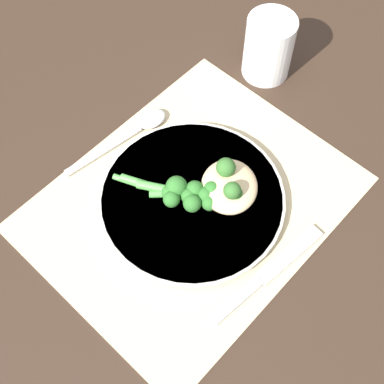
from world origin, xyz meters
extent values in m
plane|color=#332319|center=(0.00, 0.00, 0.00)|extent=(3.00, 3.00, 0.00)
cube|color=#C6B289|center=(0.00, 0.00, 0.00)|extent=(0.45, 0.36, 0.00)
cylinder|color=silver|center=(0.00, 0.00, 0.01)|extent=(0.26, 0.26, 0.01)
cylinder|color=beige|center=(0.00, 0.00, 0.02)|extent=(0.27, 0.27, 0.01)
ellipsoid|color=#DBBC89|center=(-0.04, 0.03, 0.03)|extent=(0.12, 0.12, 0.03)
sphere|color=#336628|center=(-0.03, 0.05, 0.05)|extent=(0.03, 0.03, 0.03)
sphere|color=#336628|center=(-0.05, 0.02, 0.06)|extent=(0.03, 0.03, 0.03)
cylinder|color=#51A847|center=(0.00, -0.01, 0.02)|extent=(0.09, 0.09, 0.01)
sphere|color=#2D6B28|center=(-0.04, 0.04, 0.03)|extent=(0.02, 0.02, 0.02)
sphere|color=#2D6B28|center=(-0.04, 0.05, 0.03)|extent=(0.03, 0.03, 0.03)
sphere|color=#2D6B28|center=(-0.05, 0.03, 0.03)|extent=(0.03, 0.03, 0.03)
cylinder|color=#51A847|center=(0.02, -0.03, 0.02)|extent=(0.06, 0.09, 0.01)
sphere|color=#2D6B28|center=(-0.01, 0.02, 0.03)|extent=(0.03, 0.03, 0.03)
sphere|color=#2D6B28|center=(-0.01, 0.03, 0.03)|extent=(0.02, 0.02, 0.02)
sphere|color=#2D6B28|center=(-0.02, 0.02, 0.03)|extent=(0.03, 0.03, 0.03)
cylinder|color=#51A847|center=(0.03, -0.05, 0.02)|extent=(0.05, 0.10, 0.01)
sphere|color=#2D6B28|center=(0.01, 0.00, 0.03)|extent=(0.02, 0.02, 0.02)
sphere|color=#2D6B28|center=(0.01, 0.01, 0.03)|extent=(0.03, 0.03, 0.03)
sphere|color=#2D6B28|center=(-0.01, 0.00, 0.03)|extent=(0.03, 0.03, 0.03)
cylinder|color=#51A847|center=(0.04, -0.07, 0.02)|extent=(0.04, 0.08, 0.01)
sphere|color=#2D6B28|center=(0.02, -0.03, 0.03)|extent=(0.02, 0.02, 0.02)
sphere|color=#2D6B28|center=(0.03, -0.01, 0.03)|extent=(0.02, 0.02, 0.02)
sphere|color=#2D6B28|center=(0.01, -0.02, 0.03)|extent=(0.03, 0.03, 0.03)
cube|color=silver|center=(-0.03, 0.16, 0.01)|extent=(0.12, 0.03, 0.00)
cube|color=#AFAFB3|center=(0.07, 0.15, 0.01)|extent=(0.08, 0.02, 0.01)
cube|color=silver|center=(0.03, -0.16, 0.01)|extent=(0.14, 0.03, 0.00)
ellipsoid|color=silver|center=(-0.06, -0.15, 0.01)|extent=(0.05, 0.04, 0.01)
cylinder|color=white|center=(-0.28, -0.09, 0.05)|extent=(0.08, 0.08, 0.11)
camera|label=1|loc=(0.28, 0.26, 0.69)|focal=50.00mm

